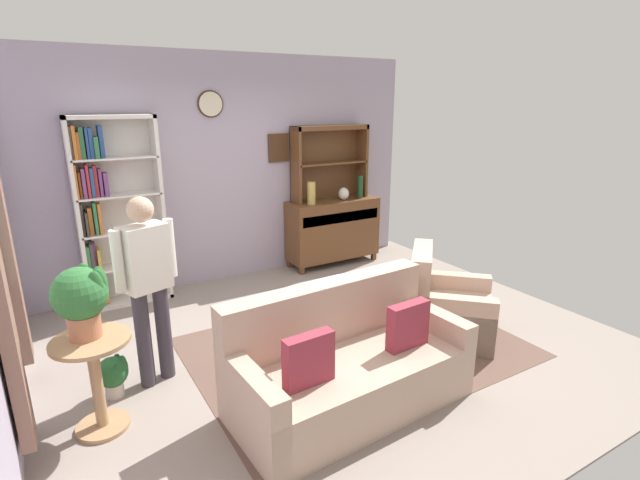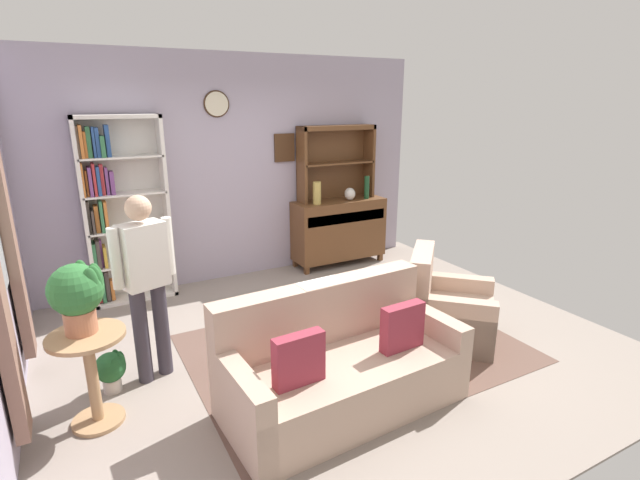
# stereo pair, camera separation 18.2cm
# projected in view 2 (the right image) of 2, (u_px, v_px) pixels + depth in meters

# --- Properties ---
(ground_plane) EXTENTS (5.40, 4.60, 0.02)m
(ground_plane) POSITION_uv_depth(u_px,v_px,m) (321.00, 340.00, 4.65)
(ground_plane) COLOR gray
(wall_back) EXTENTS (5.00, 0.09, 2.80)m
(wall_back) POSITION_uv_depth(u_px,v_px,m) (241.00, 169.00, 6.04)
(wall_back) COLOR #A399AD
(wall_back) RESTS_ON ground_plane
(area_rug) EXTENTS (2.97, 2.16, 0.01)m
(area_rug) POSITION_uv_depth(u_px,v_px,m) (355.00, 348.00, 4.49)
(area_rug) COLOR brown
(area_rug) RESTS_ON ground_plane
(bookshelf) EXTENTS (0.90, 0.30, 2.10)m
(bookshelf) POSITION_uv_depth(u_px,v_px,m) (118.00, 209.00, 5.29)
(bookshelf) COLOR silver
(bookshelf) RESTS_ON ground_plane
(sideboard) EXTENTS (1.30, 0.45, 0.92)m
(sideboard) POSITION_uv_depth(u_px,v_px,m) (339.00, 229.00, 6.66)
(sideboard) COLOR brown
(sideboard) RESTS_ON ground_plane
(sideboard_hutch) EXTENTS (1.10, 0.26, 1.00)m
(sideboard_hutch) POSITION_uv_depth(u_px,v_px,m) (336.00, 152.00, 6.46)
(sideboard_hutch) COLOR brown
(sideboard_hutch) RESTS_ON sideboard
(vase_tall) EXTENTS (0.11, 0.11, 0.30)m
(vase_tall) POSITION_uv_depth(u_px,v_px,m) (317.00, 193.00, 6.26)
(vase_tall) COLOR tan
(vase_tall) RESTS_ON sideboard
(vase_round) EXTENTS (0.15, 0.15, 0.17)m
(vase_round) POSITION_uv_depth(u_px,v_px,m) (350.00, 194.00, 6.53)
(vase_round) COLOR beige
(vase_round) RESTS_ON sideboard
(bottle_wine) EXTENTS (0.07, 0.07, 0.32)m
(bottle_wine) POSITION_uv_depth(u_px,v_px,m) (367.00, 187.00, 6.61)
(bottle_wine) COLOR #194223
(bottle_wine) RESTS_ON sideboard
(couch_floral) EXTENTS (1.84, 0.95, 0.90)m
(couch_floral) POSITION_uv_depth(u_px,v_px,m) (340.00, 366.00, 3.60)
(couch_floral) COLOR tan
(couch_floral) RESTS_ON ground_plane
(armchair_floral) EXTENTS (1.08, 1.08, 0.88)m
(armchair_floral) POSITION_uv_depth(u_px,v_px,m) (446.00, 311.00, 4.60)
(armchair_floral) COLOR tan
(armchair_floral) RESTS_ON ground_plane
(plant_stand) EXTENTS (0.52, 0.52, 0.71)m
(plant_stand) POSITION_uv_depth(u_px,v_px,m) (91.00, 369.00, 3.35)
(plant_stand) COLOR #A87F56
(plant_stand) RESTS_ON ground_plane
(potted_plant_large) EXTENTS (0.36, 0.36, 0.50)m
(potted_plant_large) POSITION_uv_depth(u_px,v_px,m) (78.00, 293.00, 3.22)
(potted_plant_large) COLOR #AD6B4C
(potted_plant_large) RESTS_ON plant_stand
(potted_plant_small) EXTENTS (0.24, 0.24, 0.33)m
(potted_plant_small) POSITION_uv_depth(u_px,v_px,m) (111.00, 369.00, 3.79)
(potted_plant_small) COLOR beige
(potted_plant_small) RESTS_ON ground_plane
(person_reading) EXTENTS (0.52, 0.30, 1.56)m
(person_reading) POSITION_uv_depth(u_px,v_px,m) (146.00, 276.00, 3.79)
(person_reading) COLOR #38333D
(person_reading) RESTS_ON ground_plane
(coffee_table) EXTENTS (0.80, 0.50, 0.42)m
(coffee_table) POSITION_uv_depth(u_px,v_px,m) (310.00, 313.00, 4.40)
(coffee_table) COLOR brown
(coffee_table) RESTS_ON ground_plane
(book_stack) EXTENTS (0.21, 0.16, 0.05)m
(book_stack) POSITION_uv_depth(u_px,v_px,m) (320.00, 303.00, 4.40)
(book_stack) COLOR #CC7233
(book_stack) RESTS_ON coffee_table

